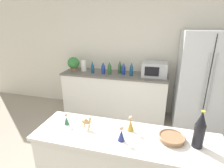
{
  "coord_description": "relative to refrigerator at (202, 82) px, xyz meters",
  "views": [
    {
      "loc": [
        0.42,
        -0.99,
        1.92
      ],
      "look_at": [
        -0.21,
        1.35,
        1.06
      ],
      "focal_mm": 28.0,
      "sensor_mm": 36.0,
      "label": 1
    }
  ],
  "objects": [
    {
      "name": "back_bottle_0",
      "position": [
        -2.12,
        0.0,
        0.13
      ],
      "size": [
        0.06,
        0.06,
        0.25
      ],
      "color": "navy",
      "rests_on": "back_counter"
    },
    {
      "name": "back_counter",
      "position": [
        -1.67,
        0.08,
        -0.44
      ],
      "size": [
        2.19,
        0.63,
        0.91
      ],
      "color": "white",
      "rests_on": "ground_plane"
    },
    {
      "name": "fruit_bowl",
      "position": [
        -0.64,
        -1.98,
        0.09
      ],
      "size": [
        0.23,
        0.23,
        0.05
      ],
      "color": "#8C6647",
      "rests_on": "bar_counter"
    },
    {
      "name": "potted_plant",
      "position": [
        -2.59,
        0.09,
        0.17
      ],
      "size": [
        0.26,
        0.26,
        0.3
      ],
      "color": "#9E6B47",
      "rests_on": "back_counter"
    },
    {
      "name": "wine_bottle",
      "position": [
        -0.44,
        -2.01,
        0.22
      ],
      "size": [
        0.08,
        0.08,
        0.32
      ],
      "color": "black",
      "rests_on": "bar_counter"
    },
    {
      "name": "wise_man_figurine_blue",
      "position": [
        -1.63,
        -1.98,
        0.12
      ],
      "size": [
        0.05,
        0.05,
        0.12
      ],
      "color": "#33664C",
      "rests_on": "bar_counter"
    },
    {
      "name": "wise_man_figurine_purple",
      "position": [
        -1.05,
        -2.09,
        0.13
      ],
      "size": [
        0.06,
        0.06,
        0.14
      ],
      "color": "navy",
      "rests_on": "bar_counter"
    },
    {
      "name": "back_bottle_4",
      "position": [
        -1.88,
        0.01,
        0.13
      ],
      "size": [
        0.08,
        0.08,
        0.25
      ],
      "color": "navy",
      "rests_on": "back_counter"
    },
    {
      "name": "back_bottle_3",
      "position": [
        -1.47,
        0.07,
        0.13
      ],
      "size": [
        0.08,
        0.08,
        0.25
      ],
      "color": "navy",
      "rests_on": "back_counter"
    },
    {
      "name": "back_bottle_1",
      "position": [
        -1.75,
        0.02,
        0.14
      ],
      "size": [
        0.08,
        0.08,
        0.26
      ],
      "color": "#2D6033",
      "rests_on": "back_counter"
    },
    {
      "name": "paper_towel_roll",
      "position": [
        -2.36,
        0.11,
        0.12
      ],
      "size": [
        0.12,
        0.12,
        0.22
      ],
      "color": "white",
      "rests_on": "back_counter"
    },
    {
      "name": "back_bottle_2",
      "position": [
        -1.56,
        0.14,
        0.14
      ],
      "size": [
        0.07,
        0.07,
        0.27
      ],
      "color": "#2D6033",
      "rests_on": "back_counter"
    },
    {
      "name": "wise_man_figurine_crimson",
      "position": [
        -1.0,
        -1.93,
        0.13
      ],
      "size": [
        0.06,
        0.06,
        0.15
      ],
      "color": "#B28933",
      "rests_on": "bar_counter"
    },
    {
      "name": "camel_figurine",
      "position": [
        -1.41,
        -2.0,
        0.14
      ],
      "size": [
        0.1,
        0.05,
        0.13
      ],
      "color": "tan",
      "rests_on": "bar_counter"
    },
    {
      "name": "refrigerator",
      "position": [
        0.0,
        0.0,
        0.0
      ],
      "size": [
        0.87,
        0.75,
        1.8
      ],
      "color": "silver",
      "rests_on": "ground_plane"
    },
    {
      "name": "back_bottle_5",
      "position": [
        -1.3,
        0.0,
        0.14
      ],
      "size": [
        0.07,
        0.07,
        0.28
      ],
      "color": "navy",
      "rests_on": "back_counter"
    },
    {
      "name": "wall_back",
      "position": [
        -1.22,
        0.41,
        0.38
      ],
      "size": [
        8.0,
        0.06,
        2.55
      ],
      "color": "silver",
      "rests_on": "ground_plane"
    },
    {
      "name": "microwave",
      "position": [
        -0.86,
        0.1,
        0.15
      ],
      "size": [
        0.48,
        0.37,
        0.28
      ],
      "color": "#B2B5BA",
      "rests_on": "back_counter"
    }
  ]
}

